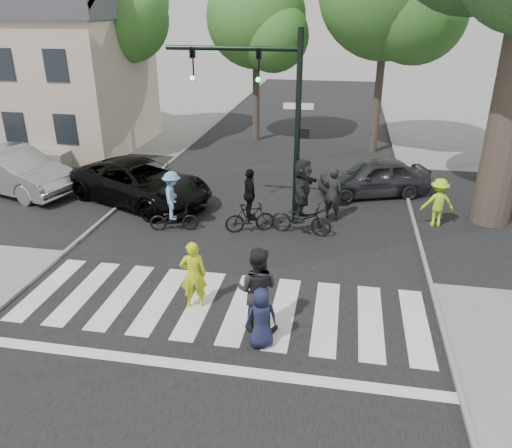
{
  "coord_description": "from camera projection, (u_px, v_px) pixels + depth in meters",
  "views": [
    {
      "loc": [
        2.64,
        -8.75,
        6.57
      ],
      "look_at": [
        0.5,
        3.0,
        1.3
      ],
      "focal_mm": 35.0,
      "sensor_mm": 36.0,
      "label": 1
    }
  ],
  "objects": [
    {
      "name": "ground",
      "position": [
        209.0,
        330.0,
        10.96
      ],
      "size": [
        120.0,
        120.0,
        0.0
      ],
      "primitive_type": "plane",
      "color": "gray",
      "rests_on": "ground"
    },
    {
      "name": "road_stem",
      "position": [
        252.0,
        235.0,
        15.46
      ],
      "size": [
        10.0,
        70.0,
        0.01
      ],
      "primitive_type": "cube",
      "color": "black",
      "rests_on": "ground"
    },
    {
      "name": "road_cross",
      "position": [
        267.0,
        201.0,
        18.16
      ],
      "size": [
        70.0,
        10.0,
        0.01
      ],
      "primitive_type": "cube",
      "color": "black",
      "rests_on": "ground"
    },
    {
      "name": "curb_left",
      "position": [
        100.0,
        222.0,
        16.27
      ],
      "size": [
        0.1,
        70.0,
        0.1
      ],
      "primitive_type": "cube",
      "color": "gray",
      "rests_on": "ground"
    },
    {
      "name": "curb_right",
      "position": [
        421.0,
        247.0,
        14.62
      ],
      "size": [
        0.1,
        70.0,
        0.1
      ],
      "primitive_type": "cube",
      "color": "gray",
      "rests_on": "ground"
    },
    {
      "name": "crosswalk",
      "position": [
        217.0,
        313.0,
        11.56
      ],
      "size": [
        10.0,
        3.85,
        0.01
      ],
      "color": "silver",
      "rests_on": "ground"
    },
    {
      "name": "traffic_signal",
      "position": [
        270.0,
        102.0,
        14.91
      ],
      "size": [
        4.45,
        0.29,
        6.0
      ],
      "color": "black",
      "rests_on": "ground"
    },
    {
      "name": "bg_tree_0",
      "position": [
        25.0,
        14.0,
        25.13
      ],
      "size": [
        5.46,
        5.2,
        8.97
      ],
      "color": "brown",
      "rests_on": "ground"
    },
    {
      "name": "bg_tree_1",
      "position": [
        112.0,
        2.0,
        23.63
      ],
      "size": [
        6.09,
        5.8,
        9.8
      ],
      "color": "brown",
      "rests_on": "ground"
    },
    {
      "name": "bg_tree_2",
      "position": [
        261.0,
        22.0,
        23.87
      ],
      "size": [
        5.04,
        4.8,
        8.4
      ],
      "color": "brown",
      "rests_on": "ground"
    },
    {
      "name": "house",
      "position": [
        51.0,
        67.0,
        23.89
      ],
      "size": [
        8.4,
        8.1,
        8.82
      ],
      "color": "beige",
      "rests_on": "ground"
    },
    {
      "name": "pedestrian_woman",
      "position": [
        193.0,
        275.0,
        11.53
      ],
      "size": [
        0.7,
        0.56,
        1.68
      ],
      "primitive_type": "imported",
      "rotation": [
        0.0,
        0.0,
        3.44
      ],
      "color": "#C5D818",
      "rests_on": "ground"
    },
    {
      "name": "pedestrian_child",
      "position": [
        261.0,
        318.0,
        10.22
      ],
      "size": [
        0.78,
        0.65,
        1.36
      ],
      "primitive_type": "imported",
      "rotation": [
        0.0,
        0.0,
        3.53
      ],
      "color": "#1A1E3A",
      "rests_on": "ground"
    },
    {
      "name": "pedestrian_adult",
      "position": [
        257.0,
        290.0,
        10.67
      ],
      "size": [
        1.0,
        0.8,
        1.96
      ],
      "primitive_type": "imported",
      "rotation": [
        0.0,
        0.0,
        3.08
      ],
      "color": "black",
      "rests_on": "ground"
    },
    {
      "name": "cyclist_left",
      "position": [
        173.0,
        206.0,
        15.49
      ],
      "size": [
        1.61,
        1.1,
        1.94
      ],
      "color": "black",
      "rests_on": "ground"
    },
    {
      "name": "cyclist_mid",
      "position": [
        250.0,
        207.0,
        15.4
      ],
      "size": [
        1.63,
        1.03,
        2.06
      ],
      "color": "black",
      "rests_on": "ground"
    },
    {
      "name": "cyclist_right",
      "position": [
        302.0,
        201.0,
        15.18
      ],
      "size": [
        1.97,
        1.83,
        2.41
      ],
      "color": "black",
      "rests_on": "ground"
    },
    {
      "name": "car_suv",
      "position": [
        141.0,
        182.0,
        17.77
      ],
      "size": [
        6.0,
        4.54,
        1.52
      ],
      "primitive_type": "imported",
      "rotation": [
        0.0,
        0.0,
        1.15
      ],
      "color": "black",
      "rests_on": "ground"
    },
    {
      "name": "car_silver",
      "position": [
        14.0,
        171.0,
        18.71
      ],
      "size": [
        5.4,
        3.23,
        1.68
      ],
      "primitive_type": "imported",
      "rotation": [
        0.0,
        0.0,
        1.26
      ],
      "color": "#9C9DA2",
      "rests_on": "ground"
    },
    {
      "name": "car_grey",
      "position": [
        374.0,
        177.0,
        18.49
      ],
      "size": [
        4.4,
        2.93,
        1.39
      ],
      "primitive_type": "imported",
      "rotation": [
        0.0,
        0.0,
        -1.23
      ],
      "color": "#323236",
      "rests_on": "ground"
    },
    {
      "name": "bystander_hivis",
      "position": [
        438.0,
        203.0,
        15.86
      ],
      "size": [
        1.1,
        0.73,
        1.59
      ],
      "primitive_type": "imported",
      "rotation": [
        0.0,
        0.0,
        3.29
      ],
      "color": "#ABF120",
      "rests_on": "ground"
    },
    {
      "name": "bystander_dark",
      "position": [
        333.0,
        193.0,
        16.37
      ],
      "size": [
        0.73,
        0.56,
        1.77
      ],
      "primitive_type": "imported",
      "rotation": [
        0.0,
        0.0,
        2.9
      ],
      "color": "black",
      "rests_on": "ground"
    }
  ]
}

